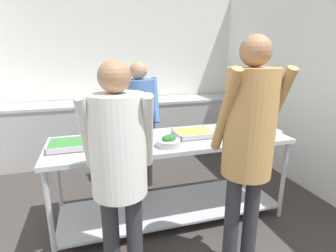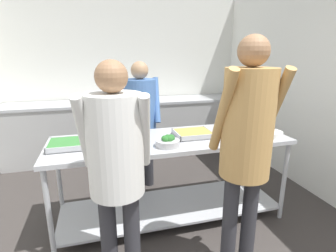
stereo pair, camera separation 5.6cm
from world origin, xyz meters
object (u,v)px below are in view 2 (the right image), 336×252
at_px(sauce_pan, 232,131).
at_px(plate_stack, 270,133).
at_px(serving_tray_greens, 72,144).
at_px(guest_serving_left, 246,136).
at_px(guest_serving_right, 116,156).
at_px(serving_tray_vegetables, 193,134).
at_px(serving_tray_roast, 123,135).
at_px(water_bottle, 135,95).
at_px(broccoli_bowl, 168,142).
at_px(cook_behind_counter, 141,113).

distance_m(sauce_pan, plate_stack, 0.38).
distance_m(serving_tray_greens, plate_stack, 1.92).
distance_m(guest_serving_left, guest_serving_right, 0.92).
distance_m(serving_tray_vegetables, guest_serving_left, 0.86).
height_order(serving_tray_roast, sauce_pan, sauce_pan).
bearing_deg(sauce_pan, serving_tray_roast, 170.31).
bearing_deg(guest_serving_left, serving_tray_greens, 146.29).
relative_size(serving_tray_greens, guest_serving_right, 0.25).
relative_size(sauce_pan, water_bottle, 1.65).
height_order(serving_tray_vegetables, guest_serving_right, guest_serving_right).
bearing_deg(water_bottle, plate_stack, -62.26).
distance_m(serving_tray_vegetables, guest_serving_right, 1.07).
bearing_deg(sauce_pan, water_bottle, 110.86).
bearing_deg(sauce_pan, broccoli_bowl, -167.33).
relative_size(serving_tray_vegetables, guest_serving_left, 0.20).
bearing_deg(water_bottle, serving_tray_vegetables, -80.39).
bearing_deg(guest_serving_left, guest_serving_right, 171.22).
bearing_deg(cook_behind_counter, guest_serving_left, -73.02).
bearing_deg(cook_behind_counter, sauce_pan, -45.03).
relative_size(sauce_pan, plate_stack, 1.58).
height_order(serving_tray_vegetables, guest_serving_left, guest_serving_left).
relative_size(plate_stack, water_bottle, 1.04).
bearing_deg(serving_tray_vegetables, cook_behind_counter, 117.74).
relative_size(serving_tray_greens, cook_behind_counter, 0.26).
bearing_deg(guest_serving_right, serving_tray_vegetables, 40.03).
distance_m(serving_tray_greens, sauce_pan, 1.57).
bearing_deg(plate_stack, cook_behind_counter, 140.65).
relative_size(serving_tray_greens, sauce_pan, 1.07).
xyz_separation_m(broccoli_bowl, serving_tray_vegetables, (0.32, 0.22, -0.02)).
distance_m(guest_serving_right, water_bottle, 2.59).
distance_m(serving_tray_roast, water_bottle, 1.77).
bearing_deg(plate_stack, water_bottle, 117.74).
bearing_deg(guest_serving_right, sauce_pan, 27.26).
height_order(guest_serving_right, water_bottle, guest_serving_right).
bearing_deg(serving_tray_vegetables, plate_stack, -14.13).
height_order(plate_stack, guest_serving_left, guest_serving_left).
relative_size(guest_serving_right, water_bottle, 7.00).
distance_m(serving_tray_roast, guest_serving_left, 1.25).
distance_m(serving_tray_greens, serving_tray_vegetables, 1.15).
bearing_deg(guest_serving_left, sauce_pan, 66.88).
height_order(broccoli_bowl, sauce_pan, broccoli_bowl).
distance_m(serving_tray_greens, water_bottle, 2.04).
bearing_deg(cook_behind_counter, serving_tray_roast, -114.75).
bearing_deg(serving_tray_roast, cook_behind_counter, 65.25).
height_order(serving_tray_roast, broccoli_bowl, broccoli_bowl).
distance_m(sauce_pan, water_bottle, 2.05).
height_order(plate_stack, cook_behind_counter, cook_behind_counter).
distance_m(plate_stack, guest_serving_right, 1.66).
height_order(guest_serving_left, water_bottle, guest_serving_left).
relative_size(broccoli_bowl, guest_serving_right, 0.13).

